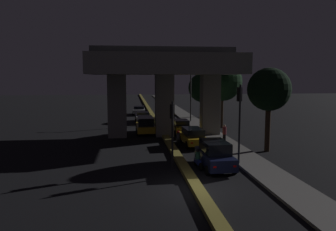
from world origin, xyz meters
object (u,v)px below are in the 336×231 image
(motorcycle_red_filtering_far, at_px, (170,130))
(car_dark_blue_lead, at_px, (215,155))
(traffic_light_left_of_median, at_px, (172,122))
(street_lamp, at_px, (188,88))
(car_taxi_yellow_lead_oncoming, at_px, (145,125))
(car_white_second_oncoming, at_px, (143,117))
(pedestrian_on_sidewalk, at_px, (224,134))
(motorcycle_blue_filtering_near, at_px, (198,160))
(traffic_light_right_of_median, at_px, (239,111))
(car_taxi_yellow_second, at_px, (193,136))
(car_silver_third_oncoming, at_px, (139,110))
(car_taxi_yellow_third, at_px, (181,126))
(motorcycle_black_filtering_mid, at_px, (178,140))

(motorcycle_red_filtering_far, bearing_deg, car_dark_blue_lead, -172.31)
(traffic_light_left_of_median, height_order, street_lamp, street_lamp)
(car_taxi_yellow_lead_oncoming, height_order, car_white_second_oncoming, car_taxi_yellow_lead_oncoming)
(street_lamp, height_order, pedestrian_on_sidewalk, street_lamp)
(traffic_light_left_of_median, distance_m, motorcycle_blue_filtering_near, 3.04)
(traffic_light_right_of_median, distance_m, car_white_second_oncoming, 23.25)
(traffic_light_right_of_median, xyz_separation_m, motorcycle_red_filtering_far, (-3.23, 12.24, -3.20))
(car_taxi_yellow_second, relative_size, car_silver_third_oncoming, 1.04)
(car_taxi_yellow_lead_oncoming, relative_size, car_white_second_oncoming, 1.06)
(car_dark_blue_lead, bearing_deg, motorcycle_blue_filtering_near, 82.35)
(traffic_light_left_of_median, height_order, car_taxi_yellow_second, traffic_light_left_of_median)
(traffic_light_right_of_median, xyz_separation_m, car_taxi_yellow_second, (-1.87, 6.89, -2.96))
(car_taxi_yellow_third, relative_size, motorcycle_blue_filtering_near, 2.40)
(street_lamp, xyz_separation_m, motorcycle_black_filtering_mid, (-3.57, -15.36, -4.01))
(street_lamp, bearing_deg, car_white_second_oncoming, 177.12)
(traffic_light_right_of_median, distance_m, car_taxi_yellow_lead_oncoming, 15.11)
(traffic_light_left_of_median, xyz_separation_m, car_taxi_yellow_second, (2.76, 6.88, -2.24))
(car_taxi_yellow_lead_oncoming, distance_m, motorcycle_red_filtering_far, 2.95)
(car_dark_blue_lead, relative_size, car_silver_third_oncoming, 1.06)
(car_taxi_yellow_second, xyz_separation_m, motorcycle_red_filtering_far, (-1.36, 5.35, -0.24))
(car_dark_blue_lead, distance_m, car_taxi_yellow_lead_oncoming, 14.78)
(motorcycle_black_filtering_mid, bearing_deg, street_lamp, -11.65)
(car_white_second_oncoming, bearing_deg, traffic_light_left_of_median, 1.71)
(pedestrian_on_sidewalk, bearing_deg, car_taxi_yellow_third, 115.90)
(car_taxi_yellow_second, distance_m, car_white_second_oncoming, 15.91)
(traffic_light_right_of_median, distance_m, motorcycle_black_filtering_mid, 8.07)
(street_lamp, relative_size, motorcycle_red_filtering_far, 4.05)
(motorcycle_red_filtering_far, bearing_deg, car_taxi_yellow_third, -53.18)
(traffic_light_left_of_median, relative_size, pedestrian_on_sidewalk, 2.67)
(motorcycle_red_filtering_far, bearing_deg, street_lamp, -18.60)
(motorcycle_black_filtering_mid, height_order, motorcycle_red_filtering_far, motorcycle_red_filtering_far)
(traffic_light_left_of_median, relative_size, car_silver_third_oncoming, 1.05)
(car_dark_blue_lead, xyz_separation_m, motorcycle_black_filtering_mid, (-1.40, 7.24, -0.34))
(motorcycle_black_filtering_mid, bearing_deg, car_dark_blue_lead, -167.67)
(motorcycle_blue_filtering_near, xyz_separation_m, pedestrian_on_sidewalk, (3.99, 7.34, 0.42))
(car_taxi_yellow_lead_oncoming, xyz_separation_m, motorcycle_blue_filtering_near, (2.83, -14.11, -0.38))
(traffic_light_right_of_median, distance_m, car_silver_third_oncoming, 32.79)
(car_taxi_yellow_third, height_order, motorcycle_blue_filtering_near, car_taxi_yellow_third)
(motorcycle_blue_filtering_near, bearing_deg, car_dark_blue_lead, -99.67)
(motorcycle_blue_filtering_near, relative_size, motorcycle_black_filtering_mid, 1.10)
(motorcycle_red_filtering_far, bearing_deg, motorcycle_black_filtering_mid, -178.50)
(traffic_light_right_of_median, height_order, street_lamp, street_lamp)
(pedestrian_on_sidewalk, bearing_deg, street_lamp, 92.63)
(car_dark_blue_lead, distance_m, pedestrian_on_sidewalk, 8.00)
(pedestrian_on_sidewalk, bearing_deg, car_taxi_yellow_lead_oncoming, 135.24)
(car_taxi_yellow_third, height_order, pedestrian_on_sidewalk, pedestrian_on_sidewalk)
(car_silver_third_oncoming, xyz_separation_m, motorcycle_black_filtering_mid, (2.72, -25.43, -0.14))
(street_lamp, distance_m, pedestrian_on_sidewalk, 15.56)
(motorcycle_blue_filtering_near, xyz_separation_m, motorcycle_red_filtering_far, (-0.28, 12.68, 0.02))
(car_taxi_yellow_third, height_order, motorcycle_black_filtering_mid, car_taxi_yellow_third)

